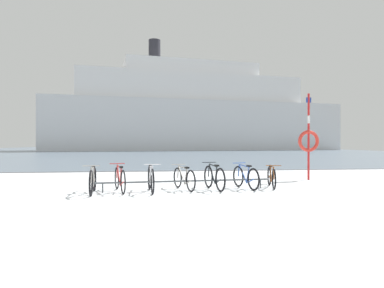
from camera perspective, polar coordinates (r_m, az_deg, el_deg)
The scene contains 11 objects.
ground at distance 60.79m, azimuth -6.76°, elevation -1.17°, with size 80.00×132.00×0.08m.
bike_rack at distance 10.12m, azimuth -1.13°, elevation -6.40°, with size 5.36×0.53×0.31m.
bicycle_0 at distance 9.87m, azimuth -16.61°, elevation -6.00°, with size 0.46×1.70×0.83m.
bicycle_1 at distance 10.07m, azimuth -12.25°, elevation -5.89°, with size 0.59×1.73×0.81m.
bicycle_2 at distance 9.83m, azimuth -7.05°, elevation -5.97°, with size 0.46×1.68×0.84m.
bicycle_3 at distance 10.24m, azimuth -1.40°, elevation -5.91°, with size 0.63×1.61×0.76m.
bicycle_4 at distance 10.27m, azimuth 3.80°, elevation -5.74°, with size 0.51×1.64×0.83m.
bicycle_5 at distance 10.62m, azimuth 9.13°, elevation -5.62°, with size 0.54×1.60×0.79m.
bicycle_6 at distance 11.07m, azimuth 13.44°, elevation -5.49°, with size 0.50×1.60×0.74m.
rescue_post at distance 13.63m, azimuth 19.31°, elevation 0.75°, with size 0.84×0.13×3.34m.
ferry_ship at distance 65.39m, azimuth 0.52°, elevation 5.10°, with size 57.20×20.24×20.87m.
Camera 1 is at (0.05, -6.88, 1.44)m, focal length 31.18 mm.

